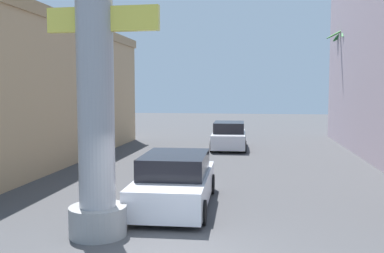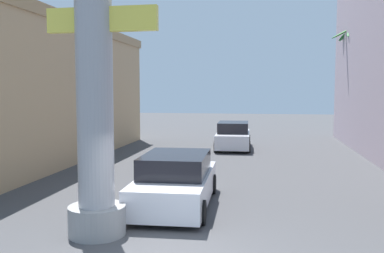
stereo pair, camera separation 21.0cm
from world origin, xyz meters
The scene contains 6 objects.
ground_plane centered at (0.00, 10.00, 0.00)m, with size 89.15×89.15×0.00m, color #424244.
building_left centered at (-10.29, 10.78, 3.40)m, with size 7.56×19.76×6.78m.
neon_sign_pole centered at (-1.94, 1.36, 4.30)m, with size 2.97×1.35×9.85m.
car_lead centered at (-0.63, 4.15, 0.74)m, with size 2.25×4.82×1.56m.
car_far centered at (0.12, 16.98, 0.74)m, with size 2.14×4.68×1.56m.
palm_tree_far_right centered at (7.30, 20.97, 4.94)m, with size 2.68×2.52×7.43m.
Camera 1 is at (1.73, -8.05, 3.42)m, focal length 40.00 mm.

